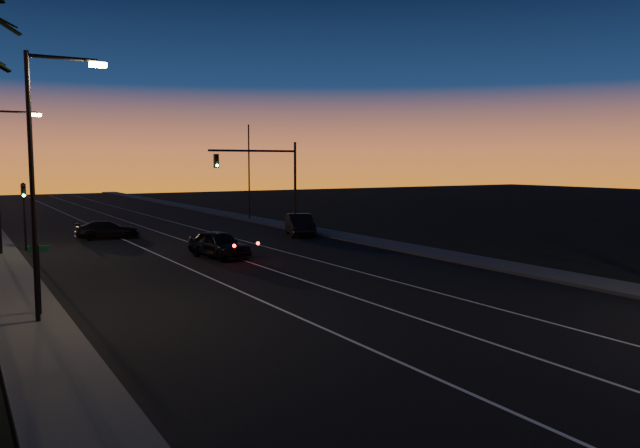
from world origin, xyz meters
TOP-DOWN VIEW (x-y plane):
  - road at (0.00, 30.00)m, footprint 20.00×170.00m
  - sidewalk_left at (-11.20, 30.00)m, footprint 2.40×170.00m
  - sidewalk_right at (11.20, 30.00)m, footprint 2.40×170.00m
  - lane_stripe_left at (-3.00, 30.00)m, footprint 0.12×160.00m
  - lane_stripe_mid at (0.50, 30.00)m, footprint 0.12×160.00m
  - lane_stripe_right at (4.00, 30.00)m, footprint 0.12×160.00m
  - streetlight_left_near at (-10.70, 20.00)m, footprint 2.55×0.26m
  - streetlight_left_far at (-10.69, 38.00)m, footprint 2.55×0.26m
  - street_sign at (-10.80, 21.00)m, footprint 0.70×0.06m
  - signal_mast at (7.14, 39.99)m, footprint 7.10×0.41m
  - signal_post at (-9.50, 39.98)m, footprint 0.28×0.37m
  - far_pole_right at (11.00, 52.00)m, footprint 0.14×0.14m
  - lead_car at (-0.28, 31.01)m, footprint 2.70×5.30m
  - right_car at (9.00, 38.33)m, footprint 3.23×5.13m
  - cross_car at (-3.85, 43.51)m, footprint 4.55×2.12m

SIDE VIEW (x-z plane):
  - road at x=0.00m, z-range 0.00..0.01m
  - lane_stripe_left at x=-3.00m, z-range 0.01..0.02m
  - lane_stripe_mid at x=0.50m, z-range 0.01..0.02m
  - lane_stripe_right at x=4.00m, z-range 0.01..0.02m
  - sidewalk_left at x=-11.20m, z-range 0.00..0.16m
  - sidewalk_right at x=11.20m, z-range 0.00..0.16m
  - cross_car at x=-3.85m, z-range 0.01..1.30m
  - lead_car at x=-0.28m, z-range 0.01..1.56m
  - right_car at x=9.00m, z-range 0.01..1.61m
  - street_sign at x=-10.80m, z-range 0.36..2.96m
  - signal_post at x=-9.50m, z-range 0.79..4.99m
  - far_pole_right at x=11.00m, z-range 0.00..9.00m
  - signal_mast at x=7.14m, z-range 1.28..8.28m
  - streetlight_left_far at x=-10.69m, z-range 0.81..9.31m
  - streetlight_left_near at x=-10.70m, z-range 0.82..9.82m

